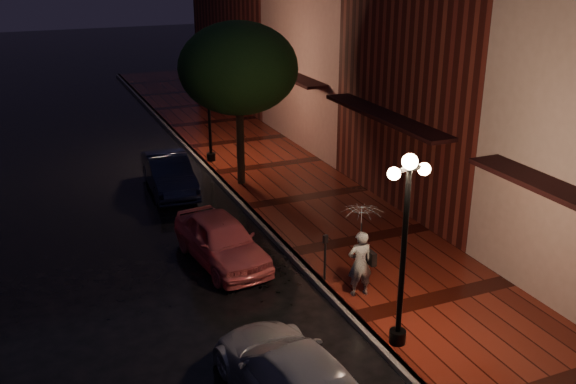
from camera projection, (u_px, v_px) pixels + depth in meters
name	position (u px, v px, depth m)	size (l,w,h in m)	color
ground	(291.00, 257.00, 18.20)	(120.00, 120.00, 0.00)	black
sidewalk	(361.00, 241.00, 19.00)	(4.50, 60.00, 0.15)	#44130C
curb	(291.00, 254.00, 18.17)	(0.25, 60.00, 0.15)	#595451
storefront_mid	(467.00, 38.00, 20.54)	(5.00, 8.00, 11.00)	#511914
storefront_far	(348.00, 40.00, 27.77)	(5.00, 8.00, 9.00)	#8C5951
storefront_extra	(265.00, 9.00, 36.19)	(5.00, 12.00, 10.00)	#511914
streetlamp_near	(404.00, 241.00, 13.11)	(0.96, 0.36, 4.31)	black
streetlamp_far	(209.00, 101.00, 25.14)	(0.96, 0.36, 4.31)	black
street_tree	(239.00, 71.00, 22.07)	(4.16, 4.16, 5.80)	black
pink_car	(221.00, 240.00, 17.67)	(1.59, 3.94, 1.34)	#D5575B
navy_car	(169.00, 174.00, 22.88)	(1.41, 4.05, 1.33)	black
silver_car	(293.00, 377.00, 12.04)	(1.83, 4.50, 1.31)	#A7A8AF
woman_with_umbrella	(361.00, 236.00, 15.38)	(0.99, 1.01, 2.38)	white
parking_meter	(325.00, 253.00, 16.37)	(0.14, 0.12, 1.26)	black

